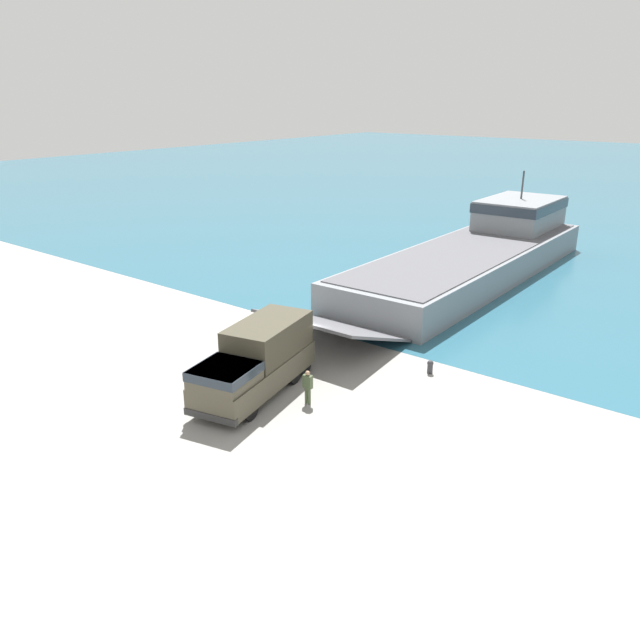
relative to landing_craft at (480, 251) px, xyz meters
name	(u,v)px	position (x,y,z in m)	size (l,w,h in m)	color
ground_plane	(299,363)	(0.25, -22.80, -1.74)	(240.00, 240.00, 0.00)	gray
landing_craft	(480,251)	(0.00, 0.00, 0.00)	(8.27, 35.52, 7.27)	gray
military_truck	(256,361)	(0.90, -26.67, -0.11)	(4.16, 7.92, 3.22)	#4C4738
soldier_on_ramp	(308,385)	(3.57, -26.13, -0.79)	(0.44, 0.24, 1.65)	#475638
mooring_bollard	(430,366)	(6.38, -19.69, -1.35)	(0.33, 0.33, 0.71)	#333338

